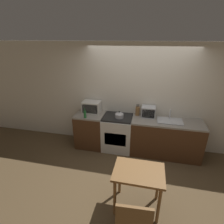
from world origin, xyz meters
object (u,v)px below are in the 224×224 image
Objects in this scene: stove_range at (117,133)px; dining_chair at (133,224)px; dining_table at (138,177)px; kettle at (119,115)px; microwave at (92,107)px; toaster_oven at (148,112)px; bottle at (85,114)px.

stove_range is 2.40m from dining_chair.
dining_table is 0.70m from dining_chair.
microwave is at bearing 166.83° from kettle.
kettle is at bearing -45.57° from stove_range.
stove_range is 2.02× the size of microwave.
toaster_oven reaches higher than dining_table.
toaster_oven reaches higher than dining_chair.
dining_table is 0.82× the size of dining_chair.
bottle is 0.30× the size of dining_table.
microwave is at bearing 82.76° from bottle.
microwave is 1.87× the size of bottle.
dining_chair is (-0.08, -2.47, -0.50)m from toaster_oven.
toaster_oven is at bearing 12.12° from stove_range.
dining_table is at bearing -92.36° from toaster_oven.
kettle is 0.77m from microwave.
dining_table is (0.65, -1.62, 0.18)m from stove_range.
bottle is (-0.75, -0.24, 0.54)m from stove_range.
stove_range is 1.14× the size of dining_table.
stove_range is at bearing 17.47° from bottle.
dining_chair is (-0.00, -0.69, -0.11)m from dining_table.
dining_table is at bearing -69.13° from kettle.
toaster_oven is at bearing 84.37° from dining_chair.
dining_table is at bearing -52.37° from microwave.
stove_range is 1.76m from dining_table.
kettle is at bearing -163.30° from toaster_oven.
toaster_oven is at bearing 16.70° from kettle.
microwave is 2.84m from dining_chair.
dining_chair reaches higher than stove_range.
kettle is at bearing 100.92° from dining_chair.
dining_chair is (0.60, -2.27, -0.44)m from kettle.
microwave is at bearing -178.92° from toaster_oven.
toaster_oven is at bearing 1.08° from microwave.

